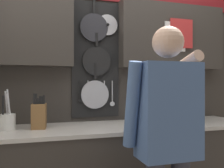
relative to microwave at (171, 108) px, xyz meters
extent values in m
cube|color=beige|center=(-0.48, -0.04, -0.15)|extent=(2.34, 0.63, 0.03)
cube|color=#38332D|center=(-0.48, 0.28, 0.23)|extent=(2.91, 0.04, 2.53)
cube|color=#38332D|center=(-1.27, 0.18, 0.71)|extent=(0.73, 0.16, 0.65)
cube|color=#38332D|center=(0.11, 0.18, 0.71)|extent=(1.12, 0.16, 0.65)
cube|color=black|center=(-0.68, 0.25, 0.46)|extent=(0.46, 0.01, 1.11)
cylinder|color=#2D2D33|center=(-0.70, 0.22, 0.76)|extent=(0.27, 0.02, 0.27)
cube|color=black|center=(-0.70, 0.22, 0.98)|extent=(0.02, 0.02, 0.16)
cylinder|color=black|center=(-0.68, 0.22, 0.44)|extent=(0.28, 0.02, 0.28)
cube|color=black|center=(-0.68, 0.22, 0.65)|extent=(0.02, 0.02, 0.13)
cylinder|color=#B7B7BC|center=(-0.69, 0.22, 0.13)|extent=(0.27, 0.02, 0.27)
cube|color=black|center=(-0.69, 0.22, 0.34)|extent=(0.02, 0.02, 0.17)
cylinder|color=silver|center=(-0.57, 0.22, 0.80)|extent=(0.20, 0.01, 0.20)
sphere|color=black|center=(-0.57, 0.20, 0.80)|extent=(0.03, 0.03, 0.03)
cylinder|color=black|center=(-0.84, 0.22, 0.17)|extent=(0.01, 0.01, 0.18)
ellipsoid|color=black|center=(-0.84, 0.22, 0.07)|extent=(0.04, 0.01, 0.03)
cylinder|color=silver|center=(-0.76, 0.22, 0.17)|extent=(0.01, 0.01, 0.19)
ellipsoid|color=silver|center=(-0.76, 0.22, 0.06)|extent=(0.05, 0.01, 0.05)
cylinder|color=silver|center=(-0.68, 0.22, 0.15)|extent=(0.01, 0.01, 0.21)
ellipsoid|color=silver|center=(-0.68, 0.22, 0.03)|extent=(0.06, 0.01, 0.05)
cylinder|color=silver|center=(-0.60, 0.22, 0.17)|extent=(0.01, 0.01, 0.18)
ellipsoid|color=silver|center=(-0.60, 0.22, 0.06)|extent=(0.05, 0.01, 0.05)
cylinder|color=silver|center=(-0.52, 0.22, 0.15)|extent=(0.01, 0.01, 0.21)
ellipsoid|color=silver|center=(-0.52, 0.22, 0.03)|extent=(0.05, 0.01, 0.05)
cube|color=white|center=(0.09, 0.09, 0.70)|extent=(0.22, 0.02, 0.29)
cube|color=red|center=(0.16, 0.07, 0.73)|extent=(0.25, 0.02, 0.29)
cube|color=silver|center=(0.00, 0.00, 0.00)|extent=(0.47, 0.37, 0.26)
cube|color=black|center=(-0.05, -0.19, 0.00)|extent=(0.26, 0.01, 0.16)
cube|color=#333338|center=(0.16, -0.19, 0.00)|extent=(0.10, 0.01, 0.20)
cube|color=brown|center=(-1.21, 0.00, -0.03)|extent=(0.12, 0.16, 0.20)
cylinder|color=black|center=(-1.24, -0.03, 0.11)|extent=(0.02, 0.04, 0.09)
cylinder|color=black|center=(-1.23, -0.03, 0.11)|extent=(0.02, 0.03, 0.08)
cylinder|color=black|center=(-1.21, -0.03, 0.09)|extent=(0.02, 0.03, 0.05)
cylinder|color=black|center=(-1.20, -0.03, 0.10)|extent=(0.02, 0.03, 0.06)
cylinder|color=black|center=(-1.18, -0.03, 0.10)|extent=(0.02, 0.03, 0.06)
cylinder|color=black|center=(-1.17, -0.03, 0.10)|extent=(0.02, 0.03, 0.07)
cylinder|color=white|center=(-1.44, 0.00, -0.07)|extent=(0.13, 0.13, 0.12)
cylinder|color=silver|center=(-1.43, 0.00, 0.03)|extent=(0.05, 0.03, 0.23)
cylinder|color=silver|center=(-1.43, 0.02, 0.05)|extent=(0.04, 0.05, 0.27)
cylinder|color=black|center=(-1.47, -0.01, 0.03)|extent=(0.02, 0.05, 0.22)
cylinder|color=silver|center=(-1.45, 0.03, 0.04)|extent=(0.03, 0.02, 0.25)
cube|color=#4C6B9E|center=(-0.44, -0.70, 0.06)|extent=(0.38, 0.22, 0.60)
sphere|color=#DBAD8E|center=(-0.44, -0.70, 0.49)|extent=(0.20, 0.20, 0.20)
cylinder|color=#4C6B9E|center=(-0.67, -0.67, 0.10)|extent=(0.08, 0.19, 0.54)
cylinder|color=#DBAD8E|center=(-0.21, -0.44, 0.34)|extent=(0.08, 0.53, 0.23)
camera|label=1|loc=(-1.23, -2.10, 0.23)|focal=40.00mm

